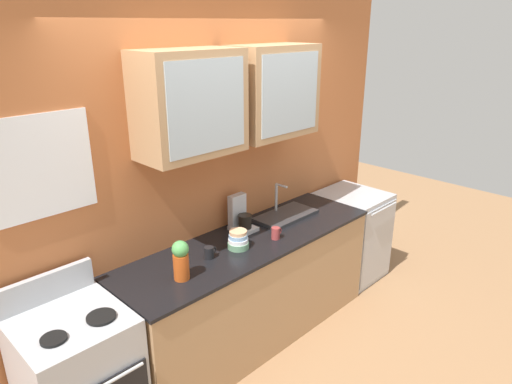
{
  "coord_description": "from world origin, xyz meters",
  "views": [
    {
      "loc": [
        -2.28,
        -2.31,
        2.48
      ],
      "look_at": [
        0.06,
        0.0,
        1.26
      ],
      "focal_mm": 32.45,
      "sensor_mm": 36.0,
      "label": 1
    }
  ],
  "objects_px": {
    "stove_range": "(80,381)",
    "cup_near_sink": "(276,233)",
    "bowl_stack": "(238,240)",
    "sink_faucet": "(285,215)",
    "cup_near_bowls": "(209,253)",
    "coffee_maker": "(241,217)",
    "vase": "(181,259)",
    "dishwasher": "(351,234)"
  },
  "relations": [
    {
      "from": "dishwasher",
      "to": "bowl_stack",
      "type": "bearing_deg",
      "value": -178.96
    },
    {
      "from": "bowl_stack",
      "to": "cup_near_sink",
      "type": "bearing_deg",
      "value": -16.76
    },
    {
      "from": "sink_faucet",
      "to": "coffee_maker",
      "type": "bearing_deg",
      "value": 167.84
    },
    {
      "from": "stove_range",
      "to": "coffee_maker",
      "type": "relative_size",
      "value": 3.67
    },
    {
      "from": "bowl_stack",
      "to": "dishwasher",
      "type": "distance_m",
      "value": 1.67
    },
    {
      "from": "sink_faucet",
      "to": "cup_near_bowls",
      "type": "distance_m",
      "value": 0.94
    },
    {
      "from": "vase",
      "to": "cup_near_sink",
      "type": "distance_m",
      "value": 0.88
    },
    {
      "from": "sink_faucet",
      "to": "vase",
      "type": "bearing_deg",
      "value": -171.39
    },
    {
      "from": "sink_faucet",
      "to": "dishwasher",
      "type": "xyz_separation_m",
      "value": [
        0.91,
        -0.1,
        -0.46
      ]
    },
    {
      "from": "bowl_stack",
      "to": "cup_near_bowls",
      "type": "distance_m",
      "value": 0.26
    },
    {
      "from": "bowl_stack",
      "to": "sink_faucet",
      "type": "bearing_deg",
      "value": 10.9
    },
    {
      "from": "stove_range",
      "to": "coffee_maker",
      "type": "xyz_separation_m",
      "value": [
        1.53,
        0.19,
        0.54
      ]
    },
    {
      "from": "sink_faucet",
      "to": "cup_near_sink",
      "type": "bearing_deg",
      "value": -148.76
    },
    {
      "from": "cup_near_sink",
      "to": "dishwasher",
      "type": "relative_size",
      "value": 0.12
    },
    {
      "from": "coffee_maker",
      "to": "bowl_stack",
      "type": "bearing_deg",
      "value": -136.76
    },
    {
      "from": "cup_near_sink",
      "to": "vase",
      "type": "bearing_deg",
      "value": 177.58
    },
    {
      "from": "stove_range",
      "to": "cup_near_sink",
      "type": "distance_m",
      "value": 1.68
    },
    {
      "from": "cup_near_bowls",
      "to": "coffee_maker",
      "type": "height_order",
      "value": "coffee_maker"
    },
    {
      "from": "cup_near_sink",
      "to": "coffee_maker",
      "type": "distance_m",
      "value": 0.33
    },
    {
      "from": "stove_range",
      "to": "coffee_maker",
      "type": "height_order",
      "value": "coffee_maker"
    },
    {
      "from": "vase",
      "to": "sink_faucet",
      "type": "bearing_deg",
      "value": 8.61
    },
    {
      "from": "stove_range",
      "to": "cup_near_bowls",
      "type": "distance_m",
      "value": 1.14
    },
    {
      "from": "vase",
      "to": "dishwasher",
      "type": "bearing_deg",
      "value": 2.29
    },
    {
      "from": "stove_range",
      "to": "bowl_stack",
      "type": "bearing_deg",
      "value": -1.47
    },
    {
      "from": "sink_faucet",
      "to": "bowl_stack",
      "type": "xyz_separation_m",
      "value": [
        -0.69,
        -0.13,
        0.04
      ]
    },
    {
      "from": "dishwasher",
      "to": "coffee_maker",
      "type": "distance_m",
      "value": 1.47
    },
    {
      "from": "cup_near_bowls",
      "to": "coffee_maker",
      "type": "xyz_separation_m",
      "value": [
        0.5,
        0.2,
        0.06
      ]
    },
    {
      "from": "vase",
      "to": "dishwasher",
      "type": "height_order",
      "value": "vase"
    },
    {
      "from": "vase",
      "to": "coffee_maker",
      "type": "distance_m",
      "value": 0.86
    },
    {
      "from": "bowl_stack",
      "to": "cup_near_sink",
      "type": "height_order",
      "value": "bowl_stack"
    },
    {
      "from": "cup_near_sink",
      "to": "cup_near_bowls",
      "type": "distance_m",
      "value": 0.58
    },
    {
      "from": "vase",
      "to": "cup_near_bowls",
      "type": "relative_size",
      "value": 2.65
    },
    {
      "from": "bowl_stack",
      "to": "vase",
      "type": "xyz_separation_m",
      "value": [
        -0.56,
        -0.06,
        0.08
      ]
    },
    {
      "from": "stove_range",
      "to": "cup_near_sink",
      "type": "xyz_separation_m",
      "value": [
        1.6,
        -0.13,
        0.48
      ]
    },
    {
      "from": "bowl_stack",
      "to": "stove_range",
      "type": "bearing_deg",
      "value": 178.53
    },
    {
      "from": "vase",
      "to": "stove_range",
      "type": "bearing_deg",
      "value": 172.9
    },
    {
      "from": "stove_range",
      "to": "vase",
      "type": "relative_size",
      "value": 3.88
    },
    {
      "from": "coffee_maker",
      "to": "cup_near_sink",
      "type": "bearing_deg",
      "value": -77.59
    },
    {
      "from": "stove_range",
      "to": "sink_faucet",
      "type": "bearing_deg",
      "value": 2.87
    },
    {
      "from": "stove_range",
      "to": "cup_near_bowls",
      "type": "bearing_deg",
      "value": -0.09
    },
    {
      "from": "vase",
      "to": "coffee_maker",
      "type": "xyz_separation_m",
      "value": [
        0.81,
        0.28,
        -0.03
      ]
    },
    {
      "from": "stove_range",
      "to": "bowl_stack",
      "type": "relative_size",
      "value": 6.64
    }
  ]
}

